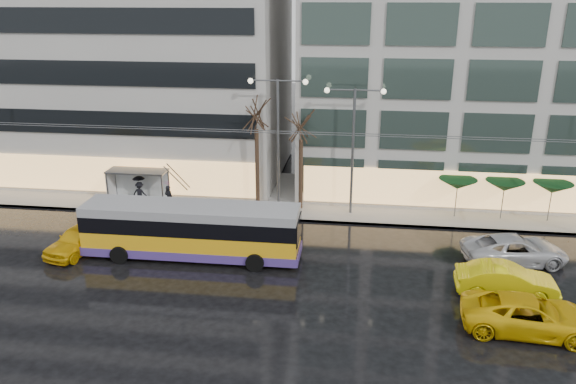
% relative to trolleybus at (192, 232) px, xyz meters
% --- Properties ---
extents(ground, '(140.00, 140.00, 0.00)m').
position_rel_trolleybus_xyz_m(ground, '(1.83, -2.95, -1.55)').
color(ground, black).
rests_on(ground, ground).
extents(sidewalk, '(80.00, 10.00, 0.15)m').
position_rel_trolleybus_xyz_m(sidewalk, '(3.83, 11.05, -1.47)').
color(sidewalk, gray).
rests_on(sidewalk, ground).
extents(kerb, '(80.00, 0.10, 0.15)m').
position_rel_trolleybus_xyz_m(kerb, '(3.83, 6.10, -1.47)').
color(kerb, slate).
rests_on(kerb, ground).
extents(building_left, '(34.00, 14.00, 22.00)m').
position_rel_trolleybus_xyz_m(building_left, '(-14.17, 16.05, 9.60)').
color(building_left, '#AEABA6').
rests_on(building_left, sidewalk).
extents(building_right, '(32.00, 14.00, 25.00)m').
position_rel_trolleybus_xyz_m(building_right, '(20.83, 16.05, 11.10)').
color(building_right, '#AEABA6').
rests_on(building_right, sidewalk).
extents(trolleybus, '(12.37, 4.85, 5.72)m').
position_rel_trolleybus_xyz_m(trolleybus, '(0.00, 0.00, 0.00)').
color(trolleybus, gold).
rests_on(trolleybus, ground).
extents(catenary, '(42.24, 5.12, 7.00)m').
position_rel_trolleybus_xyz_m(catenary, '(2.83, 4.99, 2.70)').
color(catenary, '#595B60').
rests_on(catenary, ground).
extents(bus_shelter, '(4.20, 1.60, 2.51)m').
position_rel_trolleybus_xyz_m(bus_shelter, '(-6.55, 7.74, 0.41)').
color(bus_shelter, '#595B60').
rests_on(bus_shelter, sidewalk).
extents(street_lamp_near, '(3.96, 0.36, 9.03)m').
position_rel_trolleybus_xyz_m(street_lamp_near, '(3.83, 7.85, 4.44)').
color(street_lamp_near, '#595B60').
rests_on(street_lamp_near, sidewalk).
extents(street_lamp_far, '(3.96, 0.36, 8.53)m').
position_rel_trolleybus_xyz_m(street_lamp_far, '(8.83, 7.85, 4.17)').
color(street_lamp_far, '#595B60').
rests_on(street_lamp_far, sidewalk).
extents(tree_a, '(3.20, 3.20, 8.40)m').
position_rel_trolleybus_xyz_m(tree_a, '(2.33, 8.05, 5.54)').
color(tree_a, black).
rests_on(tree_a, sidewalk).
extents(tree_b, '(3.20, 3.20, 7.70)m').
position_rel_trolleybus_xyz_m(tree_b, '(5.33, 8.25, 4.85)').
color(tree_b, black).
rests_on(tree_b, sidewalk).
extents(parasol_a, '(2.50, 2.50, 2.65)m').
position_rel_trolleybus_xyz_m(parasol_a, '(15.83, 8.05, 0.90)').
color(parasol_a, '#595B60').
rests_on(parasol_a, sidewalk).
extents(parasol_b, '(2.50, 2.50, 2.65)m').
position_rel_trolleybus_xyz_m(parasol_b, '(18.83, 8.05, 0.90)').
color(parasol_b, '#595B60').
rests_on(parasol_b, sidewalk).
extents(parasol_c, '(2.50, 2.50, 2.65)m').
position_rel_trolleybus_xyz_m(parasol_c, '(21.83, 8.05, 0.90)').
color(parasol_c, '#595B60').
rests_on(parasol_c, sidewalk).
extents(taxi_a, '(3.02, 5.04, 1.61)m').
position_rel_trolleybus_xyz_m(taxi_a, '(-6.79, -0.12, -0.74)').
color(taxi_a, '#E6AD0C').
rests_on(taxi_a, ground).
extents(taxi_b, '(4.99, 1.91, 1.62)m').
position_rel_trolleybus_xyz_m(taxi_b, '(16.85, -2.15, -0.74)').
color(taxi_b, yellow).
rests_on(taxi_b, ground).
extents(taxi_c, '(6.07, 3.13, 1.64)m').
position_rel_trolleybus_xyz_m(taxi_c, '(17.12, -5.34, -0.73)').
color(taxi_c, '#E9B80C').
rests_on(taxi_c, ground).
extents(sedan_silver, '(6.14, 3.65, 1.60)m').
position_rel_trolleybus_xyz_m(sedan_silver, '(18.17, 1.65, -0.75)').
color(sedan_silver, silver).
rests_on(sedan_silver, ground).
extents(pedestrian_a, '(1.24, 1.25, 2.19)m').
position_rel_trolleybus_xyz_m(pedestrian_a, '(-3.58, 6.45, 0.02)').
color(pedestrian_a, black).
rests_on(pedestrian_a, sidewalk).
extents(pedestrian_b, '(0.82, 0.65, 1.64)m').
position_rel_trolleybus_xyz_m(pedestrian_b, '(-5.08, 9.31, -0.58)').
color(pedestrian_b, black).
rests_on(pedestrian_b, sidewalk).
extents(pedestrian_c, '(1.11, 0.88, 2.11)m').
position_rel_trolleybus_xyz_m(pedestrian_c, '(-6.10, 7.50, -0.29)').
color(pedestrian_c, black).
rests_on(pedestrian_c, sidewalk).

